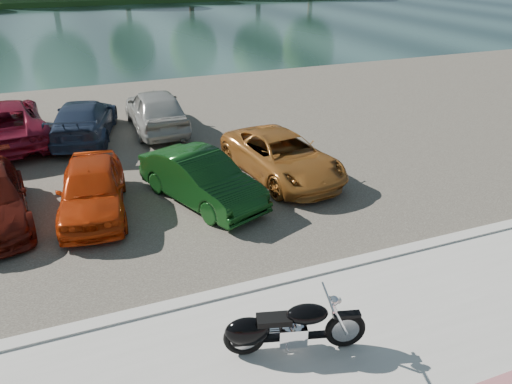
{
  "coord_description": "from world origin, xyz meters",
  "views": [
    {
      "loc": [
        -3.98,
        -5.39,
        6.01
      ],
      "look_at": [
        -0.27,
        3.99,
        1.1
      ],
      "focal_mm": 35.0,
      "sensor_mm": 36.0,
      "label": 1
    }
  ],
  "objects": [
    {
      "name": "promenade",
      "position": [
        0.0,
        -1.0,
        0.05
      ],
      "size": [
        60.0,
        6.0,
        0.1
      ],
      "primitive_type": "cube",
      "color": "#B5B2AA",
      "rests_on": "ground"
    },
    {
      "name": "car_6",
      "position": [
        1.63,
        6.75,
        0.66
      ],
      "size": [
        2.64,
        4.72,
        1.25
      ],
      "primitive_type": "imported",
      "rotation": [
        0.0,
        0.0,
        0.13
      ],
      "color": "#A16125",
      "rests_on": "parking_lot"
    },
    {
      "name": "ground",
      "position": [
        0.0,
        0.0,
        0.0
      ],
      "size": [
        200.0,
        200.0,
        0.0
      ],
      "primitive_type": "plane",
      "color": "#595447",
      "rests_on": "ground"
    },
    {
      "name": "parking_lot",
      "position": [
        0.0,
        11.0,
        0.02
      ],
      "size": [
        60.0,
        18.0,
        0.04
      ],
      "primitive_type": "cube",
      "color": "#3E3832",
      "rests_on": "ground"
    },
    {
      "name": "river",
      "position": [
        0.0,
        40.0,
        0.0
      ],
      "size": [
        120.0,
        40.0,
        0.0
      ],
      "primitive_type": "cube",
      "color": "#1A302E",
      "rests_on": "ground"
    },
    {
      "name": "car_4",
      "position": [
        -3.67,
        6.43,
        0.7
      ],
      "size": [
        2.02,
        4.05,
        1.33
      ],
      "primitive_type": "imported",
      "rotation": [
        0.0,
        0.0,
        -0.12
      ],
      "color": "#C0360C",
      "rests_on": "parking_lot"
    },
    {
      "name": "car_10",
      "position": [
        -5.95,
        12.73,
        0.78
      ],
      "size": [
        3.13,
        5.58,
        1.47
      ],
      "primitive_type": "imported",
      "rotation": [
        0.0,
        0.0,
        3.27
      ],
      "color": "maroon",
      "rests_on": "parking_lot"
    },
    {
      "name": "kerb",
      "position": [
        0.0,
        2.0,
        0.07
      ],
      "size": [
        60.0,
        0.3,
        0.14
      ],
      "primitive_type": "cube",
      "color": "#B5B2AA",
      "rests_on": "ground"
    },
    {
      "name": "car_12",
      "position": [
        -0.91,
        12.26,
        0.8
      ],
      "size": [
        1.81,
        4.46,
        1.52
      ],
      "primitive_type": "imported",
      "rotation": [
        0.0,
        0.0,
        3.14
      ],
      "color": "#A6A6A1",
      "rests_on": "parking_lot"
    },
    {
      "name": "car_11",
      "position": [
        -3.43,
        12.25,
        0.71
      ],
      "size": [
        2.87,
        4.9,
        1.33
      ],
      "primitive_type": "imported",
      "rotation": [
        0.0,
        0.0,
        2.91
      ],
      "color": "#293751",
      "rests_on": "parking_lot"
    },
    {
      "name": "car_5",
      "position": [
        -0.99,
        6.03,
        0.69
      ],
      "size": [
        2.71,
        4.16,
        1.3
      ],
      "primitive_type": "imported",
      "rotation": [
        0.0,
        0.0,
        0.37
      ],
      "color": "#0E3410",
      "rests_on": "parking_lot"
    },
    {
      "name": "motorcycle",
      "position": [
        -1.31,
        0.22,
        0.56
      ],
      "size": [
        2.28,
        0.96,
        1.05
      ],
      "rotation": [
        0.0,
        0.0,
        -0.27
      ],
      "color": "black",
      "rests_on": "promenade"
    }
  ]
}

